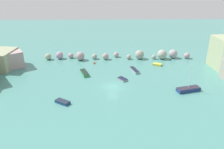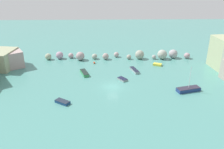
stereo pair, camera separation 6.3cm
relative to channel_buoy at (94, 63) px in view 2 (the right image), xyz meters
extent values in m
plane|color=teal|center=(4.74, -14.63, -0.29)|extent=(160.00, 160.00, 0.00)
cube|color=#9DA27F|center=(-24.06, -2.46, 2.10)|extent=(6.48, 8.48, 4.77)
cube|color=#AF9793|center=(-23.39, -2.55, 1.95)|extent=(9.96, 9.01, 4.46)
cube|color=#A59794|center=(35.48, -2.08, 1.58)|extent=(6.16, 7.43, 3.73)
sphere|color=#9BA387|center=(-13.65, 3.68, 0.64)|extent=(1.85, 1.85, 1.85)
sphere|color=#A88CA0|center=(-10.44, 4.37, 0.79)|extent=(2.16, 2.16, 2.16)
sphere|color=#AA8E93|center=(-7.17, 4.80, 0.50)|extent=(1.57, 1.57, 1.57)
sphere|color=#A48F8F|center=(-4.20, 3.03, 0.96)|extent=(2.49, 2.49, 2.49)
sphere|color=#9CA193|center=(-0.08, 3.89, 0.51)|extent=(1.60, 1.60, 1.60)
sphere|color=#A08F8B|center=(3.17, 3.51, 0.65)|extent=(1.87, 1.87, 1.87)
sphere|color=#A99796|center=(6.43, 5.52, 0.48)|extent=(1.54, 1.54, 1.54)
sphere|color=#9D998C|center=(10.06, 3.50, 0.41)|extent=(1.39, 1.39, 1.39)
sphere|color=#989A8B|center=(13.23, 3.74, 1.02)|extent=(2.62, 2.62, 2.62)
sphere|color=#949694|center=(17.48, 3.37, 0.36)|extent=(1.29, 1.29, 1.29)
sphere|color=#9FA398|center=(19.89, 3.51, 1.10)|extent=(2.77, 2.77, 2.77)
sphere|color=#9F979D|center=(23.33, 4.21, 1.00)|extent=(2.58, 2.58, 2.58)
sphere|color=#A88A92|center=(27.37, 3.70, 0.59)|extent=(1.75, 1.75, 1.75)
sphere|color=#E04C28|center=(0.00, 0.00, 0.00)|extent=(0.57, 0.57, 0.57)
cube|color=navy|center=(21.16, -17.08, 0.10)|extent=(5.43, 3.00, 0.77)
cube|color=#2C2736|center=(21.16, -17.08, 0.51)|extent=(5.32, 2.94, 0.06)
cylinder|color=silver|center=(21.16, -17.08, 2.91)|extent=(0.10, 0.10, 4.85)
cube|color=#30874A|center=(-2.16, -7.36, 0.04)|extent=(2.65, 4.46, 0.65)
cube|color=black|center=(-2.16, -7.36, 0.39)|extent=(2.60, 4.37, 0.06)
cube|color=yellow|center=(17.50, -1.75, -0.02)|extent=(2.61, 2.11, 0.54)
cube|color=gray|center=(7.20, -11.09, -0.07)|extent=(2.57, 2.79, 0.42)
cube|color=#1A1E37|center=(7.20, -11.09, 0.17)|extent=(2.52, 2.74, 0.06)
cube|color=navy|center=(-5.32, -21.59, -0.03)|extent=(3.26, 2.76, 0.51)
cube|color=#202837|center=(-5.32, -21.59, 0.25)|extent=(3.19, 2.71, 0.06)
cube|color=#86989C|center=(10.68, -5.78, -0.01)|extent=(2.28, 4.33, 0.55)
cube|color=#1B1F31|center=(10.68, -5.78, 0.29)|extent=(2.23, 4.24, 0.06)
camera|label=1|loc=(3.41, -62.45, 23.76)|focal=38.03mm
camera|label=2|loc=(3.47, -62.45, 23.76)|focal=38.03mm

